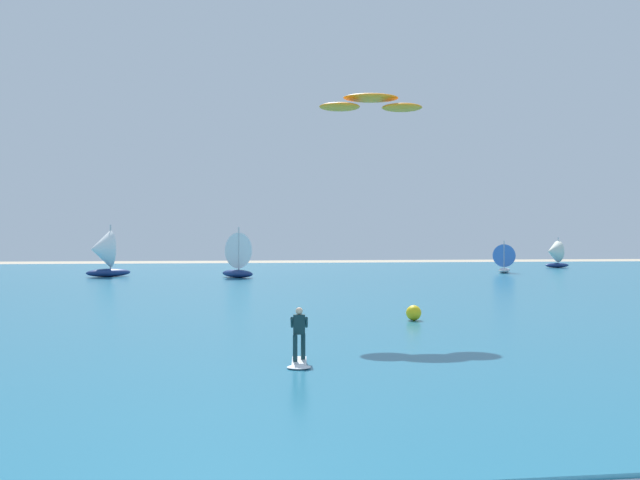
{
  "coord_description": "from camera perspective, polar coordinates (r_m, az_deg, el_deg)",
  "views": [
    {
      "loc": [
        -2.98,
        -3.47,
        3.85
      ],
      "look_at": [
        -0.38,
        17.6,
        3.82
      ],
      "focal_mm": 35.3,
      "sensor_mm": 36.0,
      "label": 1
    }
  ],
  "objects": [
    {
      "name": "kite",
      "position": [
        28.34,
        4.63,
        12.24
      ],
      "size": [
        4.64,
        1.77,
        0.69
      ],
      "color": "orange"
    },
    {
      "name": "ocean",
      "position": [
        54.58,
        -3.89,
        -3.91
      ],
      "size": [
        160.0,
        90.0,
        0.1
      ],
      "primitive_type": "cube",
      "color": "#236B89",
      "rests_on": "ground"
    },
    {
      "name": "sailboat_trailing",
      "position": [
        65.78,
        -19.15,
        -1.13
      ],
      "size": [
        4.64,
        4.13,
        5.18
      ],
      "color": "navy",
      "rests_on": "ocean"
    },
    {
      "name": "marker_buoy",
      "position": [
        29.46,
        8.49,
        -6.55
      ],
      "size": [
        0.7,
        0.7,
        0.7
      ],
      "primitive_type": "sphere",
      "color": "yellow",
      "rests_on": "ocean"
    },
    {
      "name": "sailboat_far_left",
      "position": [
        88.11,
        20.43,
        -1.18
      ],
      "size": [
        3.46,
        2.95,
        4.0
      ],
      "color": "navy",
      "rests_on": "ocean"
    },
    {
      "name": "sailboat_center_horizon",
      "position": [
        73.17,
        16.45,
        -1.58
      ],
      "size": [
        3.03,
        3.21,
        3.57
      ],
      "color": "white",
      "rests_on": "ocean"
    },
    {
      "name": "sailboat_heeled_over",
      "position": [
        62.17,
        -7.86,
        -1.3
      ],
      "size": [
        4.29,
        4.39,
        4.93
      ],
      "color": "navy",
      "rests_on": "ocean"
    },
    {
      "name": "kitesurfer",
      "position": [
        19.21,
        -1.9,
        -9.34
      ],
      "size": [
        0.77,
        2.0,
        1.67
      ],
      "color": "white",
      "rests_on": "ocean"
    }
  ]
}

